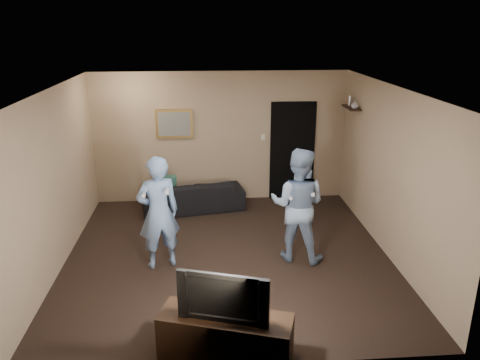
{
  "coord_description": "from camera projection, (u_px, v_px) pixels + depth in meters",
  "views": [
    {
      "loc": [
        -0.33,
        -6.57,
        3.5
      ],
      "look_at": [
        0.21,
        0.3,
        1.15
      ],
      "focal_mm": 35.0,
      "sensor_mm": 36.0,
      "label": 1
    }
  ],
  "objects": [
    {
      "name": "wall_left",
      "position": [
        55.0,
        182.0,
        6.75
      ],
      "size": [
        0.04,
        5.0,
        2.6
      ],
      "primitive_type": "cube",
      "color": "tan",
      "rests_on": "ground"
    },
    {
      "name": "ground",
      "position": [
        228.0,
        256.0,
        7.36
      ],
      "size": [
        5.0,
        5.0,
        0.0
      ],
      "primitive_type": "plane",
      "color": "black",
      "rests_on": "ground"
    },
    {
      "name": "wall_back",
      "position": [
        221.0,
        138.0,
        9.3
      ],
      "size": [
        5.0,
        0.04,
        2.6
      ],
      "primitive_type": "cube",
      "color": "tan",
      "rests_on": "ground"
    },
    {
      "name": "wii_player_right",
      "position": [
        298.0,
        205.0,
        7.02
      ],
      "size": [
        1.04,
        0.94,
        1.76
      ],
      "color": "#839DBE",
      "rests_on": "ground"
    },
    {
      "name": "light_switch",
      "position": [
        263.0,
        137.0,
        9.33
      ],
      "size": [
        0.08,
        0.02,
        0.12
      ],
      "primitive_type": "cube",
      "color": "silver",
      "rests_on": "wall_back"
    },
    {
      "name": "sofa",
      "position": [
        193.0,
        195.0,
        9.1
      ],
      "size": [
        2.04,
        1.07,
        0.57
      ],
      "primitive_type": "imported",
      "rotation": [
        0.0,
        0.0,
        3.31
      ],
      "color": "black",
      "rests_on": "ground"
    },
    {
      "name": "television",
      "position": [
        225.0,
        293.0,
        4.91
      ],
      "size": [
        0.97,
        0.42,
        0.56
      ],
      "primitive_type": "imported",
      "rotation": [
        0.0,
        0.0,
        -0.31
      ],
      "color": "black",
      "rests_on": "tv_console"
    },
    {
      "name": "doorway",
      "position": [
        292.0,
        151.0,
        9.47
      ],
      "size": [
        0.9,
        0.06,
        2.0
      ],
      "primitive_type": "cube",
      "color": "black",
      "rests_on": "ground"
    },
    {
      "name": "wii_player_left",
      "position": [
        158.0,
        213.0,
        6.8
      ],
      "size": [
        0.72,
        0.59,
        1.71
      ],
      "color": "#789CD1",
      "rests_on": "ground"
    },
    {
      "name": "painting_frame",
      "position": [
        174.0,
        124.0,
        9.11
      ],
      "size": [
        0.72,
        0.05,
        0.57
      ],
      "primitive_type": "cube",
      "color": "olive",
      "rests_on": "wall_back"
    },
    {
      "name": "wall_front",
      "position": [
        241.0,
        258.0,
        4.58
      ],
      "size": [
        5.0,
        0.04,
        2.6
      ],
      "primitive_type": "cube",
      "color": "tan",
      "rests_on": "ground"
    },
    {
      "name": "ceiling",
      "position": [
        226.0,
        89.0,
        6.52
      ],
      "size": [
        5.0,
        5.0,
        0.04
      ],
      "primitive_type": "cube",
      "color": "silver",
      "rests_on": "wall_back"
    },
    {
      "name": "tv_console",
      "position": [
        226.0,
        336.0,
        5.08
      ],
      "size": [
        1.51,
        0.88,
        0.51
      ],
      "primitive_type": "cube",
      "rotation": [
        0.0,
        0.0,
        -0.31
      ],
      "color": "black",
      "rests_on": "ground"
    },
    {
      "name": "wall_shelf",
      "position": [
        351.0,
        108.0,
        8.59
      ],
      "size": [
        0.2,
        0.6,
        0.03
      ],
      "primitive_type": "cube",
      "color": "black",
      "rests_on": "wall_right"
    },
    {
      "name": "painting_canvas",
      "position": [
        174.0,
        124.0,
        9.08
      ],
      "size": [
        0.62,
        0.01,
        0.47
      ],
      "primitive_type": "cube",
      "color": "slate",
      "rests_on": "painting_frame"
    },
    {
      "name": "throw_pillow",
      "position": [
        165.0,
        186.0,
        8.99
      ],
      "size": [
        0.43,
        0.14,
        0.43
      ],
      "primitive_type": "cube",
      "rotation": [
        0.0,
        0.0,
        0.01
      ],
      "color": "#18493F",
      "rests_on": "sofa"
    },
    {
      "name": "shelf_figurine",
      "position": [
        350.0,
        101.0,
        8.67
      ],
      "size": [
        0.06,
        0.06,
        0.18
      ],
      "primitive_type": "cylinder",
      "color": "silver",
      "rests_on": "wall_shelf"
    },
    {
      "name": "wall_right",
      "position": [
        391.0,
        173.0,
        7.12
      ],
      "size": [
        0.04,
        5.0,
        2.6
      ],
      "primitive_type": "cube",
      "color": "tan",
      "rests_on": "ground"
    },
    {
      "name": "shelf_vase",
      "position": [
        355.0,
        105.0,
        8.39
      ],
      "size": [
        0.14,
        0.14,
        0.14
      ],
      "primitive_type": "imported",
      "rotation": [
        0.0,
        0.0,
        0.06
      ],
      "color": "#B4B4B9",
      "rests_on": "wall_shelf"
    }
  ]
}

